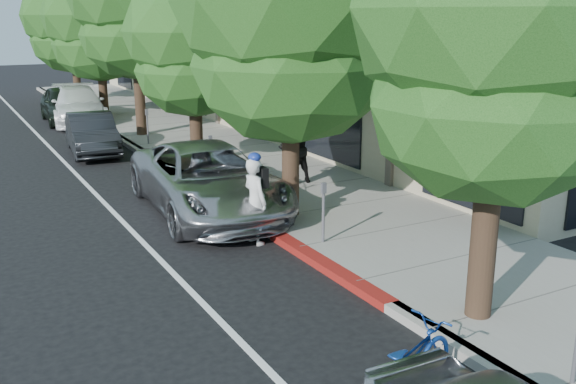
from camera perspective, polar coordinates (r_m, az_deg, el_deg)
ground at (r=11.51m, az=6.09°, el=-8.54°), size 120.00×120.00×0.00m
sidewalk at (r=19.14m, az=-1.95°, el=1.56°), size 4.60×56.00×0.15m
curb at (r=18.25m, az=-8.40°, el=0.70°), size 0.30×56.00×0.15m
curb_red_segment at (r=12.25m, az=3.41°, el=-6.59°), size 0.32×4.00×0.15m
storefront_building at (r=30.89m, az=1.71°, el=13.26°), size 10.00×36.00×7.00m
street_tree_0 at (r=9.61m, az=18.57°, el=14.51°), size 4.39×4.39×7.45m
street_tree_1 at (r=14.40m, az=0.24°, el=16.14°), size 5.22×5.22×7.97m
street_tree_2 at (r=19.86m, az=-8.48°, el=13.67°), size 4.19×4.19×6.69m
street_tree_4 at (r=31.36m, az=-16.57°, el=14.64°), size 5.04×5.04×7.55m
street_tree_5 at (r=37.24m, az=-18.70°, el=14.52°), size 5.29×5.29×7.64m
cyclist at (r=13.39m, az=-2.93°, el=-0.82°), size 0.51×0.72×1.84m
bicycle at (r=8.46m, az=10.54°, el=-14.59°), size 1.87×1.03×0.93m
silver_suv at (r=15.61m, az=-7.11°, el=1.09°), size 3.17×6.14×1.66m
dark_sedan at (r=23.38m, az=-17.04°, el=4.99°), size 1.89×4.35×1.39m
white_pickup at (r=30.34m, az=-18.19°, el=7.34°), size 2.90×5.70×1.58m
dark_suv_far at (r=30.76m, az=-19.15°, el=7.39°), size 2.13×4.84×1.62m
pedestrian at (r=17.68m, az=0.58°, el=3.90°), size 0.97×0.77×1.96m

